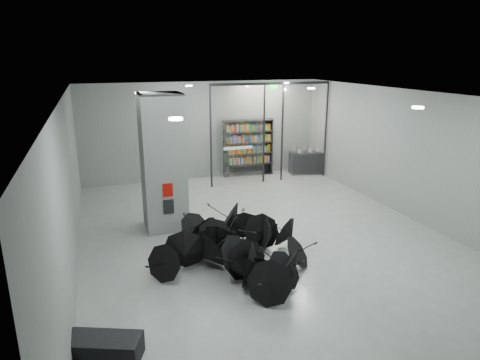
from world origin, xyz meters
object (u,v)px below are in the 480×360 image
object	(u,v)px
shop_counter	(307,163)
column	(163,163)
bookshelf	(248,148)
bench	(104,348)
umbrella_cluster	(237,252)

from	to	relation	value
shop_counter	column	bearing A→B (deg)	-137.31
shop_counter	bookshelf	bearing A→B (deg)	177.49
column	bench	world-z (taller)	column
column	shop_counter	xyz separation A→B (m)	(6.93, 4.08, -1.53)
bench	umbrella_cluster	bearing A→B (deg)	60.77
column	bench	distance (m)	6.15
bench	shop_counter	bearing A→B (deg)	69.80
umbrella_cluster	bookshelf	bearing A→B (deg)	68.05
bench	umbrella_cluster	distance (m)	4.16
bench	shop_counter	size ratio (longest dim) A/B	0.81
column	bookshelf	xyz separation A→B (m)	(4.39, 4.75, -0.80)
bench	umbrella_cluster	world-z (taller)	umbrella_cluster
bookshelf	umbrella_cluster	xyz separation A→B (m)	(-3.11, -7.71, -0.88)
column	shop_counter	distance (m)	8.19
column	shop_counter	world-z (taller)	column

